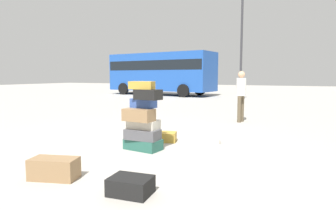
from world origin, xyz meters
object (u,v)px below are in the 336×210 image
(suitcase_tan_foreground_near, at_px, (163,137))
(suitcase_black_white_trunk, at_px, (131,186))
(person_bearded_onlooker, at_px, (241,92))
(lamp_post, at_px, (242,19))
(suitcase_brown_left_side, at_px, (54,168))
(suitcase_tower, at_px, (143,122))
(parked_bus, at_px, (161,71))
(suitcase_cream_foreground_far, at_px, (204,137))

(suitcase_tan_foreground_near, xyz_separation_m, suitcase_black_white_trunk, (0.95, -2.85, 0.01))
(person_bearded_onlooker, bearing_deg, suitcase_black_white_trunk, 11.64)
(lamp_post, bearing_deg, suitcase_brown_left_side, -90.38)
(suitcase_tower, relative_size, suitcase_tan_foreground_near, 2.27)
(suitcase_brown_left_side, xyz_separation_m, suitcase_black_white_trunk, (1.30, -0.00, -0.04))
(suitcase_tan_foreground_near, height_order, parked_bus, parked_bus)
(person_bearded_onlooker, bearing_deg, suitcase_cream_foreground_far, 9.57)
(suitcase_brown_left_side, distance_m, suitcase_cream_foreground_far, 3.37)
(suitcase_brown_left_side, relative_size, suitcase_tan_foreground_near, 1.10)
(suitcase_tower, distance_m, lamp_post, 11.62)
(suitcase_cream_foreground_far, bearing_deg, parked_bus, 102.39)
(suitcase_tan_foreground_near, relative_size, person_bearded_onlooker, 0.37)
(suitcase_brown_left_side, xyz_separation_m, lamp_post, (0.09, 12.94, 4.29))
(suitcase_black_white_trunk, distance_m, person_bearded_onlooker, 6.47)
(suitcase_brown_left_side, distance_m, suitcase_tan_foreground_near, 2.87)
(person_bearded_onlooker, xyz_separation_m, parked_bus, (-8.22, 10.77, 0.85))
(suitcase_tan_foreground_near, distance_m, person_bearded_onlooker, 3.82)
(suitcase_brown_left_side, distance_m, person_bearded_onlooker, 6.62)
(suitcase_tower, height_order, person_bearded_onlooker, person_bearded_onlooker)
(suitcase_cream_foreground_far, distance_m, parked_bus, 16.28)
(suitcase_cream_foreground_far, xyz_separation_m, parked_bus, (-8.05, 14.04, 1.72))
(suitcase_black_white_trunk, bearing_deg, suitcase_tower, 110.70)
(suitcase_tower, bearing_deg, parked_bus, 115.22)
(suitcase_cream_foreground_far, bearing_deg, lamp_post, 79.24)
(parked_bus, bearing_deg, suitcase_black_white_trunk, -57.15)
(suitcase_tan_foreground_near, height_order, lamp_post, lamp_post)
(parked_bus, distance_m, lamp_post, 8.51)
(suitcase_brown_left_side, bearing_deg, suitcase_cream_foreground_far, 52.00)
(suitcase_brown_left_side, bearing_deg, person_bearded_onlooker, 61.14)
(suitcase_cream_foreground_far, relative_size, lamp_post, 0.10)
(suitcase_brown_left_side, height_order, parked_bus, parked_bus)
(suitcase_tan_foreground_near, bearing_deg, lamp_post, 74.88)
(suitcase_black_white_trunk, bearing_deg, parked_bus, 110.00)
(suitcase_cream_foreground_far, bearing_deg, suitcase_brown_left_side, -128.93)
(suitcase_brown_left_side, height_order, suitcase_tan_foreground_near, suitcase_brown_left_side)
(lamp_post, bearing_deg, suitcase_cream_foreground_far, -83.32)
(suitcase_brown_left_side, height_order, suitcase_black_white_trunk, suitcase_brown_left_side)
(person_bearded_onlooker, bearing_deg, suitcase_tan_foreground_near, -3.86)
(suitcase_tan_foreground_near, bearing_deg, suitcase_tower, -108.01)
(suitcase_cream_foreground_far, relative_size, parked_bus, 0.08)
(suitcase_black_white_trunk, height_order, parked_bus, parked_bus)
(suitcase_black_white_trunk, relative_size, person_bearded_onlooker, 0.32)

